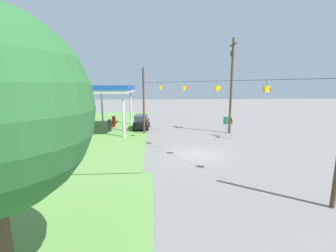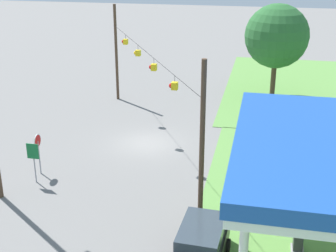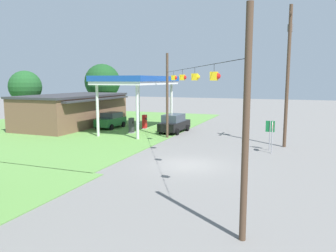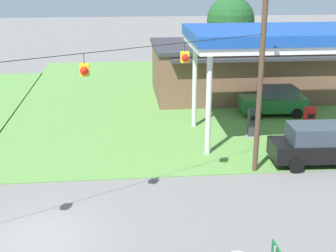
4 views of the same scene
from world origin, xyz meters
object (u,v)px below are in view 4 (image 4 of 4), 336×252
gas_station_store (251,69)px  fuel_pump_near (253,124)px  car_at_pumps_front (321,145)px  fuel_pump_far (309,122)px  tree_behind_station (231,20)px  car_at_pumps_rear (274,101)px  gas_station_canopy (288,39)px

gas_station_store → fuel_pump_near: bearing=-104.5°
fuel_pump_near → car_at_pumps_front: car_at_pumps_front is taller
fuel_pump_far → tree_behind_station: tree_behind_station is taller
fuel_pump_near → car_at_pumps_rear: size_ratio=0.39×
gas_station_canopy → fuel_pump_near: 5.00m
car_at_pumps_front → tree_behind_station: bearing=92.0°
tree_behind_station → car_at_pumps_rear: bearing=-89.5°
gas_station_store → fuel_pump_near: 9.55m
gas_station_canopy → car_at_pumps_front: bearing=-81.9°
car_at_pumps_front → tree_behind_station: tree_behind_station is taller
car_at_pumps_rear → tree_behind_station: 13.13m
fuel_pump_near → car_at_pumps_rear: car_at_pumps_rear is taller
gas_station_canopy → gas_station_store: size_ratio=0.73×
car_at_pumps_front → car_at_pumps_rear: (0.33, 8.06, -0.05)m
fuel_pump_far → gas_station_store: bearing=95.5°
fuel_pump_near → fuel_pump_far: (3.26, 0.00, 0.00)m
car_at_pumps_rear → fuel_pump_near: bearing=59.7°
gas_station_store → fuel_pump_far: 9.29m
tree_behind_station → fuel_pump_near: bearing=-98.3°
gas_station_canopy → car_at_pumps_front: (0.58, -4.03, -4.50)m
car_at_pumps_front → fuel_pump_far: bearing=77.9°
gas_station_store → tree_behind_station: size_ratio=2.12×
car_at_pumps_rear → tree_behind_station: bearing=-87.6°
gas_station_store → fuel_pump_far: gas_station_store is taller
gas_station_canopy → fuel_pump_far: bearing=-0.1°
car_at_pumps_front → car_at_pumps_rear: bearing=90.2°
gas_station_canopy → tree_behind_station: size_ratio=1.55×
car_at_pumps_rear → gas_station_store: bearing=-86.3°
gas_station_store → fuel_pump_far: (0.89, -9.18, -1.16)m
gas_station_store → car_at_pumps_front: bearing=-90.7°
car_at_pumps_front → car_at_pumps_rear: car_at_pumps_front is taller
car_at_pumps_front → car_at_pumps_rear: 8.07m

